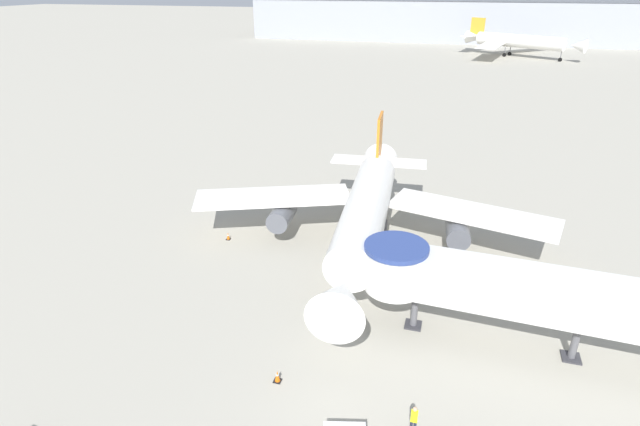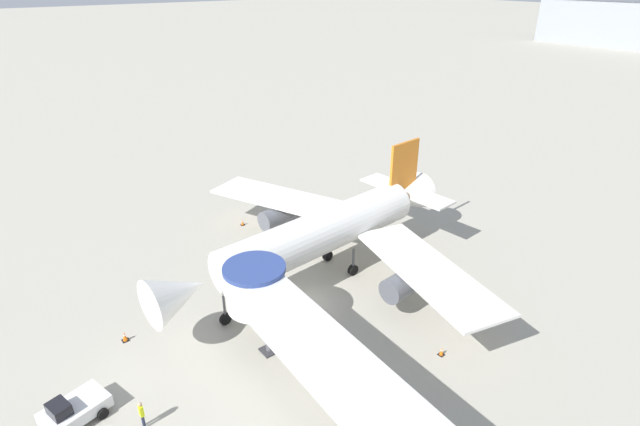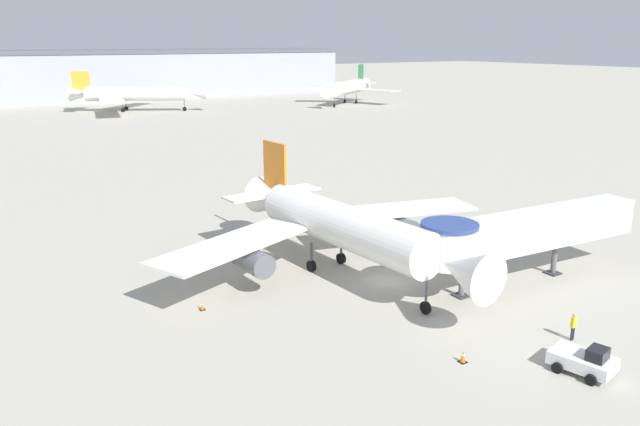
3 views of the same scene
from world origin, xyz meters
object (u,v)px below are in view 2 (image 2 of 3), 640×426
(traffic_cone_starboard_wing, at_px, (442,351))
(traffic_cone_port_wing, at_px, (243,222))
(traffic_cone_near_nose, at_px, (125,336))
(jet_bridge, at_px, (314,347))
(pushback_tug_white, at_px, (73,410))
(main_airplane, at_px, (327,232))
(ground_crew_marshaller, at_px, (142,413))

(traffic_cone_starboard_wing, bearing_deg, traffic_cone_port_wing, -177.73)
(traffic_cone_near_nose, bearing_deg, jet_bridge, 29.58)
(pushback_tug_white, height_order, traffic_cone_near_nose, pushback_tug_white)
(jet_bridge, bearing_deg, traffic_cone_near_nose, -147.27)
(main_airplane, height_order, ground_crew_marshaller, main_airplane)
(jet_bridge, xyz_separation_m, traffic_cone_port_wing, (-22.55, 8.10, -3.87))
(traffic_cone_port_wing, distance_m, ground_crew_marshaller, 24.64)
(traffic_cone_starboard_wing, bearing_deg, pushback_tug_white, -114.16)
(pushback_tug_white, bearing_deg, traffic_cone_port_wing, 113.68)
(main_airplane, relative_size, traffic_cone_starboard_wing, 49.15)
(jet_bridge, height_order, traffic_cone_port_wing, jet_bridge)
(jet_bridge, height_order, pushback_tug_white, jet_bridge)
(jet_bridge, height_order, traffic_cone_starboard_wing, jet_bridge)
(jet_bridge, xyz_separation_m, traffic_cone_starboard_wing, (1.94, 9.07, -3.88))
(jet_bridge, relative_size, traffic_cone_near_nose, 27.68)
(main_airplane, height_order, pushback_tug_white, main_airplane)
(traffic_cone_starboard_wing, height_order, traffic_cone_near_nose, traffic_cone_near_nose)
(traffic_cone_near_nose, bearing_deg, main_airplane, 83.38)
(pushback_tug_white, xyz_separation_m, traffic_cone_near_nose, (-5.03, 4.45, -0.39))
(jet_bridge, distance_m, ground_crew_marshaller, 10.11)
(pushback_tug_white, relative_size, ground_crew_marshaller, 2.11)
(main_airplane, distance_m, traffic_cone_starboard_wing, 12.90)
(traffic_cone_near_nose, bearing_deg, traffic_cone_port_wing, 124.26)
(traffic_cone_port_wing, relative_size, traffic_cone_near_nose, 0.86)
(jet_bridge, relative_size, traffic_cone_port_wing, 32.12)
(traffic_cone_port_wing, bearing_deg, main_airplane, 4.99)
(jet_bridge, distance_m, traffic_cone_port_wing, 24.27)
(traffic_cone_starboard_wing, bearing_deg, main_airplane, 179.58)
(jet_bridge, bearing_deg, ground_crew_marshaller, -114.07)
(ground_crew_marshaller, bearing_deg, traffic_cone_near_nose, -12.18)
(main_airplane, xyz_separation_m, traffic_cone_near_nose, (-1.87, -16.14, -3.67))
(traffic_cone_near_nose, bearing_deg, pushback_tug_white, -41.52)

